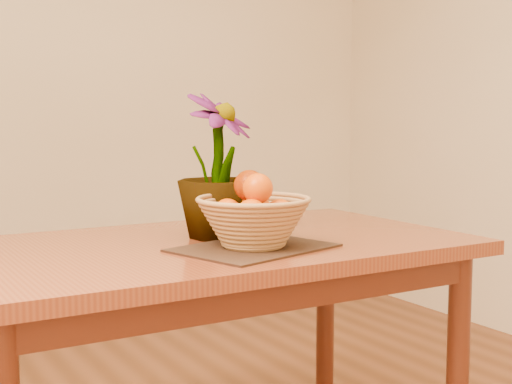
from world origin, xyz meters
TOP-DOWN VIEW (x-y plane):
  - wall_back at (0.00, 2.25)m, footprint 4.00×0.02m
  - table at (0.00, 0.30)m, footprint 1.40×0.80m
  - placemat at (0.04, 0.14)m, footprint 0.45×0.38m
  - wicker_basket at (0.04, 0.14)m, footprint 0.30×0.30m
  - orange_pile at (0.04, 0.15)m, footprint 0.18×0.19m
  - potted_plant at (0.04, 0.34)m, footprint 0.32×0.32m

SIDE VIEW (x-z plane):
  - table at x=0.00m, z-range 0.29..1.04m
  - placemat at x=0.04m, z-range 0.75..0.76m
  - wicker_basket at x=0.04m, z-range 0.75..0.88m
  - orange_pile at x=0.04m, z-range 0.80..0.94m
  - potted_plant at x=0.04m, z-range 0.75..1.16m
  - wall_back at x=0.00m, z-range 0.00..2.70m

